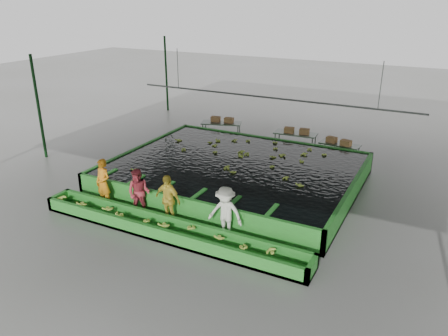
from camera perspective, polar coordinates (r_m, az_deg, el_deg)
The scene contains 21 objects.
ground at distance 17.59m, azimuth -0.75°, elevation -3.56°, with size 80.00×80.00×0.00m, color slate.
shed_roof at distance 16.11m, azimuth -0.84°, elevation 12.75°, with size 20.00×22.00×0.04m, color gray.
shed_posts at distance 16.68m, azimuth -0.79°, elevation 4.23°, with size 20.00×22.00×5.00m, color black, non-canonical shape.
flotation_tank at distance 18.63m, azimuth 1.41°, elevation -0.57°, with size 10.00×8.00×0.90m, color #267F26, non-canonical shape.
tank_water at distance 18.49m, azimuth 1.42°, elevation 0.58°, with size 9.70×7.70×0.00m, color black.
sorting_trough at distance 14.75m, azimuth -7.41°, elevation -7.94°, with size 10.00×1.00×0.50m, color #267F26, non-canonical shape.
cableway_rail at distance 20.95m, azimuth 5.74°, elevation 9.15°, with size 0.08×0.08×14.00m, color #59605B.
rail_hanger_left at distance 23.04m, azimuth -6.06°, elevation 12.81°, with size 0.04×0.04×2.00m, color #59605B.
rail_hanger_right at distance 19.51m, azimuth 19.81°, elevation 10.08°, with size 0.04×0.04×2.00m, color #59605B.
worker_a at distance 16.97m, azimuth -15.49°, elevation -1.90°, with size 0.69×0.45×1.88m, color orange.
worker_b at distance 15.98m, azimuth -11.05°, elevation -3.19°, with size 0.87×0.67×1.78m, color #A7303C.
worker_c at distance 15.28m, azimuth -7.37°, elevation -4.07°, with size 1.06×0.44×1.81m, color gold.
worker_d at distance 14.23m, azimuth 0.17°, elevation -5.89°, with size 1.18×0.68×1.82m, color silver.
packing_table_left at distance 24.27m, azimuth -0.35°, elevation 4.87°, with size 2.16×0.86×0.98m, color #59605B, non-canonical shape.
packing_table_mid at distance 22.72m, azimuth 9.26°, elevation 3.39°, with size 2.13×0.85×0.97m, color #59605B, non-canonical shape.
packing_table_right at distance 21.82m, azimuth 14.78°, elevation 2.02°, with size 1.89×0.76×0.86m, color #59605B, non-canonical shape.
box_stack_left at distance 24.19m, azimuth -0.23°, elevation 6.03°, with size 1.25×0.35×0.27m, color olive, non-canonical shape.
box_stack_mid at distance 22.51m, azimuth 9.46°, elevation 4.50°, with size 1.26×0.35×0.27m, color olive, non-canonical shape.
box_stack_right at distance 21.63m, azimuth 14.72°, elevation 3.07°, with size 1.23×0.34×0.26m, color olive, non-canonical shape.
floating_bananas at distance 19.16m, azimuth 2.48°, elevation 1.34°, with size 9.01×6.14×0.12m, color #98B639, non-canonical shape.
trough_bananas at distance 14.68m, azimuth -7.44°, elevation -7.43°, with size 8.84×0.59×0.12m, color #98B639, non-canonical shape.
Camera 1 is at (7.52, -14.03, 7.48)m, focal length 35.00 mm.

